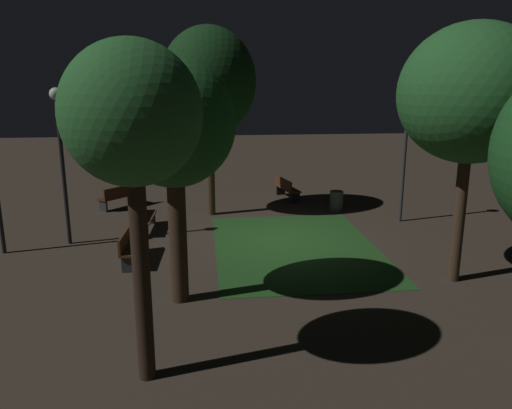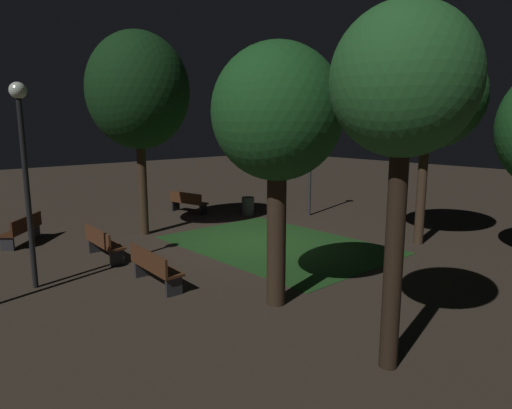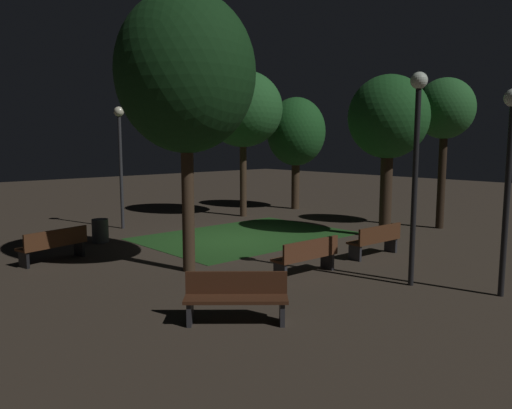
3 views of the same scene
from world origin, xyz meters
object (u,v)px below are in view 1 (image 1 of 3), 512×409
(bench_lawn_edge, at_px, (132,245))
(tree_left_canopy, at_px, (208,82))
(lamp_post_plaza_west, at_px, (406,135))
(lamp_post_near_wall, at_px, (60,140))
(bench_front_right, at_px, (121,195))
(tree_tall_center, at_px, (173,126))
(tree_near_wall, at_px, (472,95))
(trash_bin, at_px, (336,201))
(bench_by_lamp, at_px, (143,217))
(tree_back_right, at_px, (132,119))
(bench_path_side, at_px, (286,188))

(bench_lawn_edge, distance_m, tree_left_canopy, 6.71)
(bench_lawn_edge, xyz_separation_m, tree_left_canopy, (-4.68, 2.25, 4.26))
(bench_lawn_edge, height_order, tree_left_canopy, tree_left_canopy)
(lamp_post_plaza_west, xyz_separation_m, lamp_post_near_wall, (1.30, -10.90, 0.12))
(bench_lawn_edge, distance_m, bench_front_right, 6.18)
(tree_left_canopy, bearing_deg, tree_tall_center, -6.59)
(tree_near_wall, bearing_deg, lamp_post_plaza_west, 172.00)
(bench_front_right, xyz_separation_m, trash_bin, (1.29, 8.17, -0.11))
(bench_lawn_edge, xyz_separation_m, lamp_post_near_wall, (-1.76, -2.09, 2.65))
(bench_by_lamp, bearing_deg, bench_front_right, -159.65)
(bench_front_right, bearing_deg, tree_left_canopy, 68.06)
(bench_by_lamp, xyz_separation_m, tree_back_right, (8.42, 0.98, 3.79))
(tree_back_right, distance_m, tree_near_wall, 7.88)
(tree_back_right, height_order, tree_near_wall, tree_near_wall)
(bench_front_right, distance_m, tree_left_canopy, 5.65)
(bench_front_right, xyz_separation_m, tree_tall_center, (8.68, 2.59, 3.42))
(tree_back_right, bearing_deg, lamp_post_plaza_west, 137.76)
(lamp_post_near_wall, bearing_deg, trash_bin, 108.38)
(bench_front_right, height_order, lamp_post_plaza_west, lamp_post_plaza_west)
(bench_by_lamp, xyz_separation_m, lamp_post_plaza_west, (-0.21, 8.81, 2.53))
(bench_by_lamp, xyz_separation_m, tree_left_canopy, (-1.83, 2.25, 4.26))
(lamp_post_near_wall, xyz_separation_m, trash_bin, (-3.01, 9.07, -2.76))
(bench_lawn_edge, xyz_separation_m, trash_bin, (-4.77, 6.98, -0.11))
(tree_near_wall, bearing_deg, bench_by_lamp, -121.86)
(tree_left_canopy, xyz_separation_m, tree_near_wall, (6.85, 5.83, -0.24))
(trash_bin, bearing_deg, bench_path_side, -141.65)
(tree_near_wall, relative_size, lamp_post_plaza_west, 1.38)
(tree_tall_center, relative_size, trash_bin, 7.14)
(bench_front_right, bearing_deg, lamp_post_plaza_west, 73.29)
(bench_by_lamp, xyz_separation_m, tree_near_wall, (5.02, 8.08, 4.02))
(bench_path_side, distance_m, lamp_post_near_wall, 9.39)
(trash_bin, bearing_deg, bench_by_lamp, -74.61)
(bench_lawn_edge, relative_size, tree_tall_center, 0.34)
(lamp_post_plaza_west, bearing_deg, tree_back_right, -42.24)
(bench_front_right, height_order, trash_bin, bench_front_right)
(bench_path_side, relative_size, lamp_post_near_wall, 0.40)
(tree_back_right, distance_m, lamp_post_near_wall, 8.03)
(tree_back_right, xyz_separation_m, lamp_post_plaza_west, (-8.63, 7.84, -1.26))
(tree_near_wall, height_order, lamp_post_near_wall, tree_near_wall)
(tree_tall_center, distance_m, lamp_post_near_wall, 5.65)
(tree_tall_center, distance_m, trash_bin, 9.91)
(bench_by_lamp, relative_size, trash_bin, 2.45)
(bench_path_side, xyz_separation_m, tree_tall_center, (9.41, -3.98, 3.42))
(bench_by_lamp, height_order, tree_near_wall, tree_near_wall)
(tree_left_canopy, bearing_deg, bench_lawn_edge, -25.64)
(tree_left_canopy, bearing_deg, lamp_post_near_wall, -56.05)
(tree_back_right, relative_size, tree_left_canopy, 0.82)
(tree_left_canopy, distance_m, lamp_post_near_wall, 5.47)
(bench_lawn_edge, relative_size, lamp_post_near_wall, 0.39)
(bench_front_right, relative_size, tree_near_wall, 0.27)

